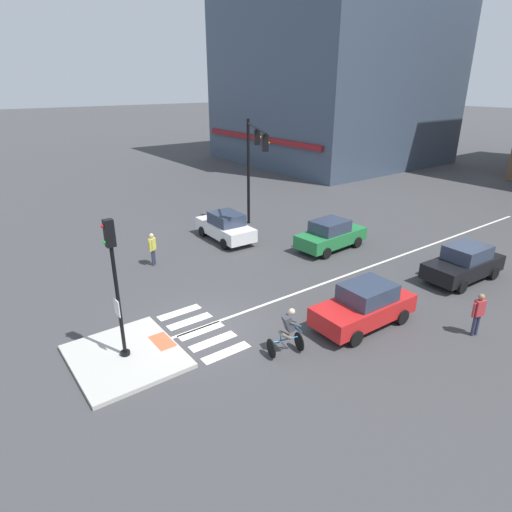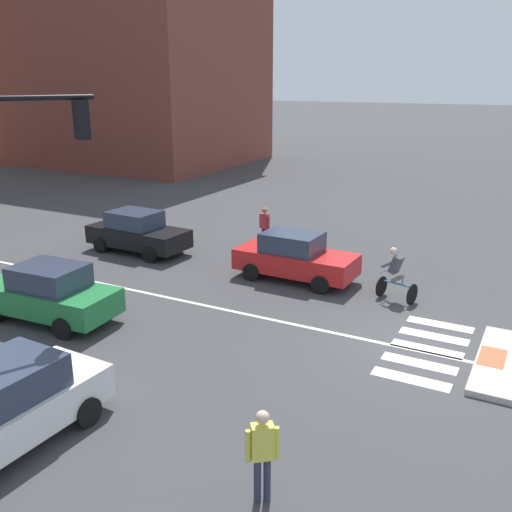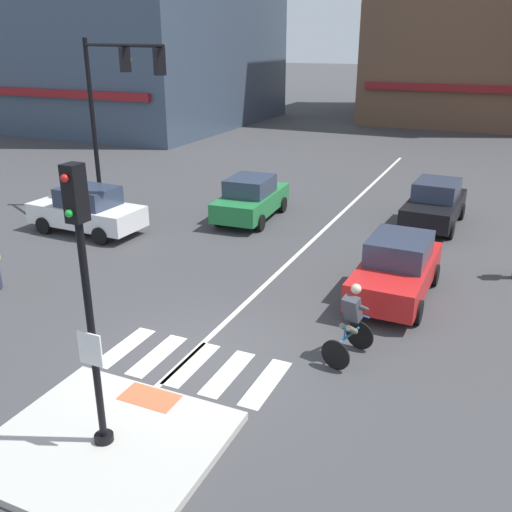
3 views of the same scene
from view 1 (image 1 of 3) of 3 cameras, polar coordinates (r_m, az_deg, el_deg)
name	(u,v)px [view 1 (image 1 of 3)]	position (r m, az deg, el deg)	size (l,w,h in m)	color
ground_plane	(205,329)	(16.54, -6.68, -9.51)	(300.00, 300.00, 0.00)	#3D3D3F
traffic_island	(126,356)	(15.49, -16.67, -12.47)	(3.76, 3.36, 0.15)	#B2AFA8
tactile_pad_front	(162,341)	(15.83, -12.16, -10.83)	(1.10, 0.60, 0.01)	#DB5B38
signal_pole	(115,278)	(14.10, -17.97, -2.70)	(0.44, 0.38, 4.68)	black
crosswalk_stripe_a	(180,312)	(17.79, -9.98, -7.26)	(0.44, 1.80, 0.01)	silver
crosswalk_stripe_b	(190,321)	(17.12, -8.64, -8.42)	(0.44, 1.80, 0.01)	silver
crosswalk_stripe_c	(201,331)	(16.47, -7.20, -9.68)	(0.44, 1.80, 0.01)	silver
crosswalk_stripe_d	(213,341)	(15.83, -5.62, -11.03)	(0.44, 1.80, 0.01)	silver
crosswalk_stripe_e	(226,352)	(15.22, -3.90, -12.48)	(0.44, 1.80, 0.01)	silver
lane_centre_line	(376,265)	(22.68, 15.38, -1.09)	(0.14, 28.00, 0.01)	silver
traffic_light_mast	(253,157)	(25.44, -0.38, 12.87)	(5.24, 2.76, 6.48)	black
building_corner_right	(334,55)	(52.00, 10.22, 24.41)	(20.64, 20.38, 22.00)	#3D4C60
car_red_eastbound_mid	(364,305)	(16.84, 13.99, -6.28)	(1.91, 4.14, 1.64)	red
car_white_cross_left	(226,227)	(25.06, -4.01, 3.86)	(4.16, 1.96, 1.64)	white
car_black_eastbound_far	(464,263)	(22.14, 25.55, -0.85)	(1.98, 4.17, 1.64)	black
car_green_westbound_far	(331,235)	(24.00, 9.74, 2.76)	(2.03, 4.19, 1.64)	#237A3D
cyclist	(287,331)	(14.73, 4.14, -9.73)	(0.90, 1.21, 1.68)	black
pedestrian_at_curb_left	(152,247)	(22.07, -13.39, 1.20)	(0.40, 0.45, 1.67)	#2D334C
pedestrian_waiting_far_side	(478,311)	(17.49, 27.10, -6.46)	(0.32, 0.53, 1.67)	#2D334C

